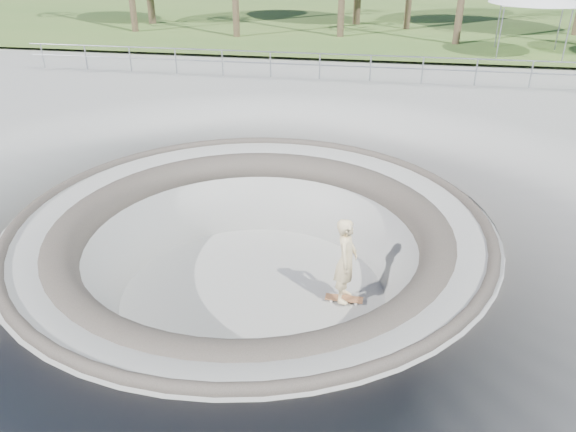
% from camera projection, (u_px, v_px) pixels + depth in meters
% --- Properties ---
extents(ground, '(180.00, 180.00, 0.00)m').
position_uv_depth(ground, '(251.00, 220.00, 12.09)').
color(ground, gray).
rests_on(ground, ground).
extents(skate_bowl, '(14.00, 14.00, 4.10)m').
position_uv_depth(skate_bowl, '(254.00, 290.00, 12.93)').
color(skate_bowl, gray).
rests_on(skate_bowl, ground).
extents(grass_strip, '(180.00, 36.00, 0.12)m').
position_uv_depth(grass_strip, '(355.00, 8.00, 41.73)').
color(grass_strip, '#406327').
rests_on(grass_strip, ground).
extents(distant_hills, '(103.20, 45.00, 28.60)m').
position_uv_depth(distant_hills, '(398.00, 49.00, 64.76)').
color(distant_hills, brown).
rests_on(distant_hills, ground).
extents(safety_railing, '(25.00, 0.06, 1.03)m').
position_uv_depth(safety_railing, '(320.00, 66.00, 22.27)').
color(safety_railing, gray).
rests_on(safety_railing, ground).
extents(skateboard, '(0.85, 0.26, 0.09)m').
position_uv_depth(skateboard, '(344.00, 299.00, 12.63)').
color(skateboard, '#97653C').
rests_on(skateboard, ground).
extents(skater, '(0.55, 0.77, 1.99)m').
position_uv_depth(skater, '(346.00, 260.00, 12.16)').
color(skater, beige).
rests_on(skater, skateboard).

